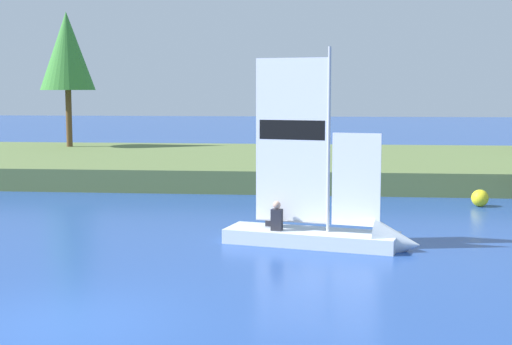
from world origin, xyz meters
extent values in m
plane|color=#234793|center=(0.00, 0.00, 0.00)|extent=(200.00, 200.00, 0.00)
cube|color=#5B703D|center=(0.00, 22.99, 0.45)|extent=(80.00, 14.42, 0.91)
cylinder|color=brown|center=(-9.74, 27.09, 2.46)|extent=(0.33, 0.33, 3.11)
cone|color=#387F33|center=(-9.74, 27.09, 6.13)|extent=(2.97, 2.97, 4.23)
cube|color=silver|center=(4.07, 6.94, 0.19)|extent=(4.66, 2.33, 0.37)
cone|color=silver|center=(6.25, 6.41, 0.19)|extent=(1.37, 1.41, 1.18)
cylinder|color=#B7B7BC|center=(4.51, 6.84, 2.74)|extent=(0.08, 0.08, 4.73)
cube|color=white|center=(3.56, 7.07, 2.73)|extent=(1.91, 0.49, 4.21)
cube|color=black|center=(3.56, 7.07, 2.98)|extent=(1.72, 0.45, 0.51)
cube|color=white|center=(5.21, 6.67, 1.75)|extent=(1.21, 0.32, 2.36)
cylinder|color=#B7B7BC|center=(3.56, 7.07, 0.59)|extent=(1.92, 0.52, 0.06)
cube|color=#26262D|center=(3.19, 6.86, 0.65)|extent=(0.32, 0.26, 0.56)
sphere|color=tan|center=(3.19, 6.86, 1.05)|extent=(0.20, 0.20, 0.20)
cube|color=#26262D|center=(2.99, 7.50, 0.67)|extent=(0.32, 0.26, 0.59)
sphere|color=tan|center=(2.99, 7.50, 1.08)|extent=(0.20, 0.20, 0.20)
sphere|color=yellow|center=(9.74, 13.80, 0.30)|extent=(0.59, 0.59, 0.59)
camera|label=1|loc=(4.51, -11.74, 4.01)|focal=51.07mm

